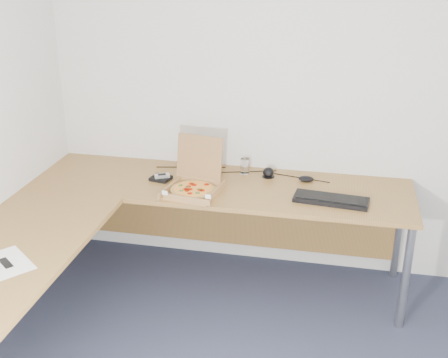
% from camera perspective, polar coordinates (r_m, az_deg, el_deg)
% --- Properties ---
extents(room_shell, '(3.50, 3.50, 2.50)m').
position_cam_1_polar(room_shell, '(2.23, 4.59, -3.17)').
color(room_shell, silver).
rests_on(room_shell, ground).
extents(desk, '(2.50, 2.20, 0.73)m').
position_cam_1_polar(desk, '(3.50, -7.05, -3.22)').
color(desk, olive).
rests_on(desk, ground).
extents(pizza_box, '(0.31, 0.37, 0.32)m').
position_cam_1_polar(pizza_box, '(3.65, -3.05, -0.76)').
color(pizza_box, '#A87642').
rests_on(pizza_box, desk).
extents(drinking_glass, '(0.06, 0.06, 0.11)m').
position_cam_1_polar(drinking_glass, '(3.93, 2.10, 1.29)').
color(drinking_glass, silver).
rests_on(drinking_glass, desk).
extents(keyboard, '(0.47, 0.21, 0.03)m').
position_cam_1_polar(keyboard, '(3.58, 10.61, -2.04)').
color(keyboard, black).
rests_on(keyboard, desk).
extents(mouse, '(0.11, 0.09, 0.04)m').
position_cam_1_polar(mouse, '(3.85, 8.18, 0.01)').
color(mouse, black).
rests_on(mouse, desk).
extents(wallet, '(0.15, 0.13, 0.02)m').
position_cam_1_polar(wallet, '(3.86, -6.31, 0.07)').
color(wallet, black).
rests_on(wallet, desk).
extents(phone, '(0.11, 0.09, 0.02)m').
position_cam_1_polar(phone, '(3.85, -6.19, 0.32)').
color(phone, '#B2B5BA').
rests_on(phone, wallet).
extents(paper_sheet, '(0.36, 0.34, 0.00)m').
position_cam_1_polar(paper_sheet, '(3.08, -20.91, -7.83)').
color(paper_sheet, white).
rests_on(paper_sheet, desk).
extents(dome_speaker, '(0.08, 0.08, 0.07)m').
position_cam_1_polar(dome_speaker, '(3.89, 4.44, 0.72)').
color(dome_speaker, black).
rests_on(dome_speaker, desk).
extents(cable_bundle, '(0.59, 0.12, 0.01)m').
position_cam_1_polar(cable_bundle, '(3.97, 1.41, 0.72)').
color(cable_bundle, black).
rests_on(cable_bundle, desk).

